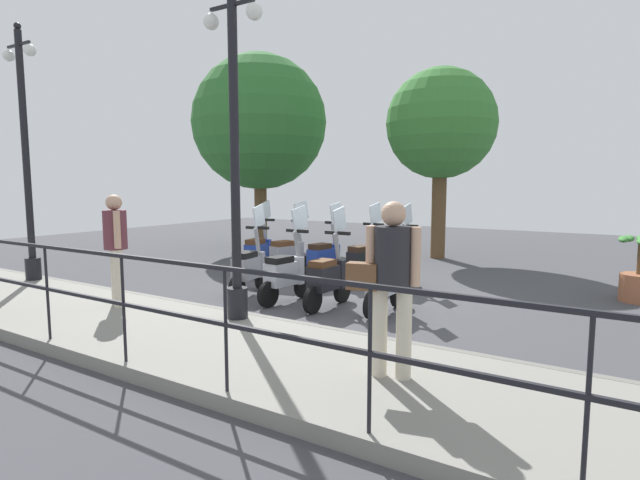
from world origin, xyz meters
TOP-DOWN VIEW (x-y plane):
  - ground_plane at (0.00, 0.00)m, footprint 28.00×28.00m
  - promenade_walkway at (-3.15, 0.00)m, footprint 2.20×20.00m
  - fence_railing at (-4.20, -0.00)m, footprint 0.04×16.03m
  - lamp_post_near at (-2.40, 0.14)m, footprint 0.26×0.90m
  - lamp_post_far at (-2.40, 5.03)m, footprint 0.26×0.90m
  - pedestrian_with_bag at (-3.18, -2.36)m, footprint 0.40×0.63m
  - pedestrian_distant at (-2.82, 2.02)m, footprint 0.43×0.44m
  - tree_large at (4.24, 5.09)m, footprint 3.84×3.84m
  - tree_distant at (5.06, 0.01)m, footprint 2.72×2.72m
  - potted_palm at (2.17, -4.30)m, footprint 1.06×0.66m
  - scooter_near_0 at (-0.63, -1.15)m, footprint 1.23×0.44m
  - scooter_near_1 at (-0.82, -0.28)m, footprint 1.23×0.44m
  - scooter_near_2 at (-0.88, 0.46)m, footprint 1.23×0.44m
  - scooter_near_3 at (-0.76, 1.31)m, footprint 1.23×0.46m
  - scooter_far_0 at (0.97, -0.68)m, footprint 1.23×0.44m
  - scooter_far_1 at (0.96, 0.01)m, footprint 1.23×0.46m
  - scooter_far_2 at (0.85, 0.80)m, footprint 1.23×0.47m
  - scooter_far_3 at (0.85, 1.65)m, footprint 1.20×0.54m
  - scooter_far_4 at (0.81, 2.38)m, footprint 1.23×0.47m

SIDE VIEW (x-z plane):
  - ground_plane at x=0.00m, z-range 0.00..0.00m
  - promenade_walkway at x=-3.15m, z-range 0.00..0.15m
  - potted_palm at x=2.17m, z-range -0.08..0.97m
  - scooter_near_0 at x=-0.63m, z-range -0.29..1.25m
  - scooter_near_1 at x=-0.82m, z-range -0.29..1.25m
  - scooter_near_2 at x=-0.88m, z-range -0.29..1.25m
  - scooter_near_3 at x=-0.76m, z-range -0.29..1.25m
  - scooter_far_0 at x=0.97m, z-range -0.29..1.25m
  - scooter_far_1 at x=0.96m, z-range -0.29..1.25m
  - scooter_far_2 at x=0.85m, z-range -0.29..1.25m
  - scooter_far_3 at x=0.85m, z-range -0.29..1.25m
  - scooter_far_4 at x=0.81m, z-range -0.29..1.25m
  - fence_railing at x=-4.20m, z-range 0.36..1.43m
  - pedestrian_with_bag at x=-3.18m, z-range 0.28..1.87m
  - pedestrian_distant at x=-2.82m, z-range 0.28..1.87m
  - lamp_post_near at x=-2.40m, z-range -0.09..4.18m
  - lamp_post_far at x=-2.40m, z-range -0.10..4.40m
  - tree_distant at x=5.06m, z-range 0.97..5.70m
  - tree_large at x=4.24m, z-range 0.85..6.40m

